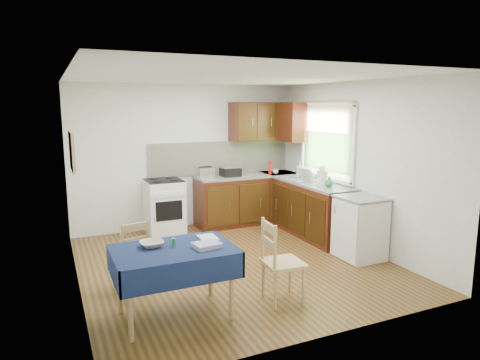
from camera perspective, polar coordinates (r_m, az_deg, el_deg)
name	(u,v)px	position (r m, az deg, el deg)	size (l,w,h in m)	color
floor	(234,263)	(6.00, -0.81, -10.98)	(4.20, 4.20, 0.00)	#452E12
ceiling	(234,77)	(5.62, -0.87, 13.59)	(4.00, 4.20, 0.02)	white
wall_back	(187,157)	(7.63, -7.14, 3.13)	(4.00, 0.02, 2.50)	silver
wall_front	(328,207)	(3.88, 11.65, -3.53)	(4.00, 0.02, 2.50)	silver
wall_left	(73,185)	(5.22, -21.40, -0.57)	(0.02, 4.20, 2.50)	silver
wall_right	(354,165)	(6.72, 15.02, 1.96)	(0.02, 4.20, 2.50)	silver
base_cabinets	(276,204)	(7.53, 4.85, -3.26)	(1.90, 2.30, 0.86)	#341309
worktop_back	(247,176)	(7.78, 0.98, 0.58)	(1.90, 0.60, 0.04)	slate
worktop_right	(313,183)	(7.11, 9.70, -0.44)	(0.60, 1.70, 0.04)	slate
worktop_corner	(278,173)	(8.08, 5.15, 0.88)	(0.60, 0.60, 0.04)	slate
splashback	(221,158)	(7.84, -2.55, 3.00)	(2.70, 0.02, 0.60)	#F0E5CC
upper_cabinets	(271,122)	(7.90, 4.15, 7.77)	(1.20, 0.85, 0.70)	#341309
stove	(164,206)	(7.35, -10.04, -3.47)	(0.60, 0.61, 0.92)	white
window	(326,136)	(7.21, 11.46, 5.82)	(0.04, 1.48, 1.26)	#2F5422
fridge	(360,228)	(6.28, 15.73, -6.16)	(0.58, 0.60, 0.89)	white
corkboard	(72,151)	(5.48, -21.50, 3.56)	(0.04, 0.62, 0.47)	tan
dining_table	(174,258)	(4.42, -8.82, -10.27)	(1.20, 0.81, 0.73)	#0E1838
chair_far	(132,254)	(5.15, -14.22, -9.50)	(0.46, 0.46, 0.86)	tan
chair_near	(279,259)	(4.74, 5.27, -10.47)	(0.44, 0.44, 0.93)	tan
toaster	(206,173)	(7.40, -4.59, 0.98)	(0.27, 0.17, 0.21)	silver
sandwich_press	(230,171)	(7.59, -1.29, 1.20)	(0.32, 0.28, 0.19)	black
sauce_bottle	(270,168)	(7.79, 4.03, 1.63)	(0.06, 0.06, 0.25)	red
yellow_packet	(233,170)	(7.84, -0.92, 1.38)	(0.12, 0.08, 0.16)	gold
dish_rack	(305,179)	(7.21, 8.72, 0.09)	(0.45, 0.35, 0.21)	gray
kettle	(322,176)	(6.90, 10.92, 0.50)	(0.18, 0.18, 0.30)	white
cup	(275,172)	(7.87, 4.72, 1.12)	(0.11, 0.11, 0.09)	silver
soap_bottle_a	(299,170)	(7.42, 7.92, 1.31)	(0.11, 0.11, 0.29)	white
soap_bottle_b	(300,173)	(7.42, 7.97, 0.94)	(0.09, 0.09, 0.19)	#1D41AE
soap_bottle_c	(329,182)	(6.72, 11.81, -0.23)	(0.13, 0.13, 0.16)	#25893F
plate_bowl	(152,244)	(4.46, -11.68, -8.34)	(0.24, 0.24, 0.06)	beige
book	(200,239)	(4.62, -5.39, -7.81)	(0.18, 0.25, 0.02)	white
spice_jar	(174,242)	(4.43, -8.82, -8.19)	(0.04, 0.04, 0.09)	#238137
tea_towel	(207,245)	(4.37, -4.45, -8.64)	(0.26, 0.21, 0.05)	navy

